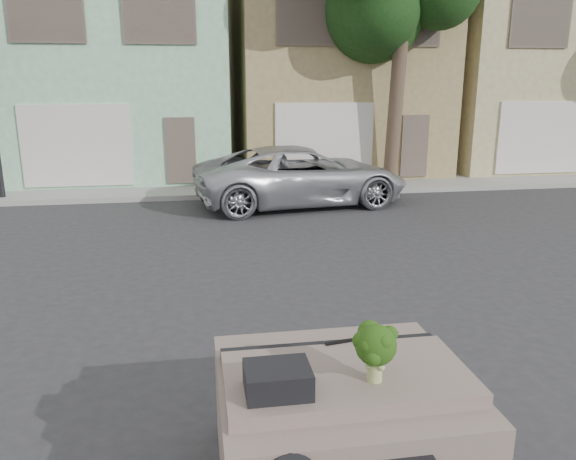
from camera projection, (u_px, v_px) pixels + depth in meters
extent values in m
plane|color=#303033|center=(284.00, 331.00, 7.67)|extent=(120.00, 120.00, 0.00)
cube|color=gray|center=(232.00, 187.00, 17.66)|extent=(40.00, 3.00, 0.15)
cube|color=#96CDA2|center=(124.00, 67.00, 19.97)|extent=(7.20, 8.20, 7.55)
cube|color=#968355|center=(329.00, 68.00, 21.15)|extent=(7.20, 8.20, 7.55)
cube|color=tan|center=(512.00, 69.00, 22.33)|extent=(7.20, 8.20, 7.55)
imported|color=#B1B2B8|center=(301.00, 205.00, 15.51)|extent=(6.10, 3.44, 1.61)
cube|color=#163411|center=(398.00, 48.00, 16.70)|extent=(4.40, 4.00, 8.50)
cube|color=#78665E|center=(341.00, 423.00, 4.67)|extent=(2.00, 1.80, 1.12)
cube|color=black|center=(278.00, 380.00, 4.07)|extent=(0.48, 0.38, 0.20)
cube|color=black|center=(362.00, 338.00, 4.93)|extent=(0.69, 0.15, 0.02)
cube|color=#1C390C|center=(375.00, 353.00, 4.20)|extent=(0.49, 0.49, 0.46)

